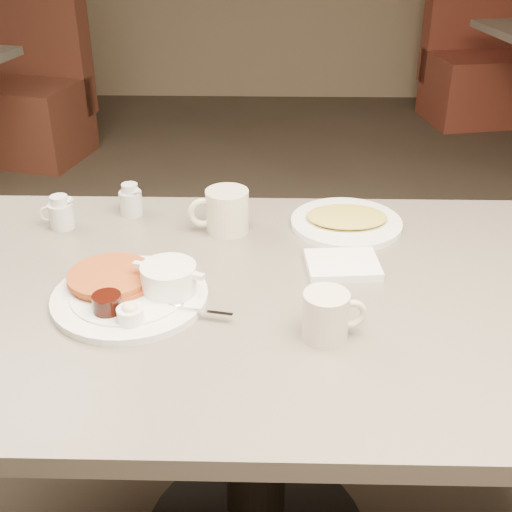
{
  "coord_description": "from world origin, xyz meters",
  "views": [
    {
      "loc": [
        0.03,
        -1.14,
        1.47
      ],
      "look_at": [
        0.0,
        0.02,
        0.82
      ],
      "focal_mm": 47.36,
      "sensor_mm": 36.0,
      "label": 1
    }
  ],
  "objects_px": {
    "creamer_right": "(131,201)",
    "creamer_left": "(60,213)",
    "diner_table": "(256,359)",
    "hash_plate": "(346,221)",
    "coffee_mug_near": "(327,315)",
    "main_plate": "(134,289)",
    "coffee_mug_far": "(225,211)"
  },
  "relations": [
    {
      "from": "creamer_right",
      "to": "creamer_left",
      "type": "bearing_deg",
      "value": -153.69
    },
    {
      "from": "creamer_right",
      "to": "diner_table",
      "type": "bearing_deg",
      "value": -48.08
    },
    {
      "from": "diner_table",
      "to": "hash_plate",
      "type": "bearing_deg",
      "value": 54.95
    },
    {
      "from": "creamer_left",
      "to": "creamer_right",
      "type": "xyz_separation_m",
      "value": [
        0.15,
        0.07,
        0.0
      ]
    },
    {
      "from": "coffee_mug_near",
      "to": "hash_plate",
      "type": "bearing_deg",
      "value": 80.08
    },
    {
      "from": "main_plate",
      "to": "coffee_mug_near",
      "type": "xyz_separation_m",
      "value": [
        0.36,
        -0.12,
        0.02
      ]
    },
    {
      "from": "coffee_mug_far",
      "to": "hash_plate",
      "type": "relative_size",
      "value": 0.57
    },
    {
      "from": "coffee_mug_near",
      "to": "creamer_right",
      "type": "relative_size",
      "value": 1.53
    },
    {
      "from": "diner_table",
      "to": "main_plate",
      "type": "bearing_deg",
      "value": -172.64
    },
    {
      "from": "diner_table",
      "to": "hash_plate",
      "type": "distance_m",
      "value": 0.4
    },
    {
      "from": "coffee_mug_far",
      "to": "creamer_left",
      "type": "relative_size",
      "value": 1.75
    },
    {
      "from": "creamer_right",
      "to": "coffee_mug_near",
      "type": "bearing_deg",
      "value": -48.28
    },
    {
      "from": "main_plate",
      "to": "creamer_right",
      "type": "relative_size",
      "value": 4.97
    },
    {
      "from": "coffee_mug_far",
      "to": "creamer_right",
      "type": "bearing_deg",
      "value": 160.93
    },
    {
      "from": "coffee_mug_near",
      "to": "creamer_left",
      "type": "xyz_separation_m",
      "value": [
        -0.59,
        0.42,
        -0.01
      ]
    },
    {
      "from": "coffee_mug_near",
      "to": "creamer_left",
      "type": "distance_m",
      "value": 0.73
    },
    {
      "from": "main_plate",
      "to": "creamer_right",
      "type": "distance_m",
      "value": 0.39
    },
    {
      "from": "main_plate",
      "to": "hash_plate",
      "type": "distance_m",
      "value": 0.55
    },
    {
      "from": "coffee_mug_near",
      "to": "coffee_mug_far",
      "type": "bearing_deg",
      "value": 116.44
    },
    {
      "from": "coffee_mug_near",
      "to": "coffee_mug_far",
      "type": "xyz_separation_m",
      "value": [
        -0.21,
        0.41,
        0.0
      ]
    },
    {
      "from": "coffee_mug_far",
      "to": "hash_plate",
      "type": "xyz_separation_m",
      "value": [
        0.28,
        0.03,
        -0.04
      ]
    },
    {
      "from": "main_plate",
      "to": "creamer_left",
      "type": "xyz_separation_m",
      "value": [
        -0.23,
        0.3,
        0.01
      ]
    },
    {
      "from": "diner_table",
      "to": "creamer_right",
      "type": "relative_size",
      "value": 18.75
    },
    {
      "from": "diner_table",
      "to": "creamer_right",
      "type": "distance_m",
      "value": 0.51
    },
    {
      "from": "main_plate",
      "to": "coffee_mug_far",
      "type": "xyz_separation_m",
      "value": [
        0.16,
        0.3,
        0.03
      ]
    },
    {
      "from": "coffee_mug_near",
      "to": "hash_plate",
      "type": "xyz_separation_m",
      "value": [
        0.08,
        0.44,
        -0.03
      ]
    },
    {
      "from": "main_plate",
      "to": "creamer_left",
      "type": "relative_size",
      "value": 4.64
    },
    {
      "from": "main_plate",
      "to": "coffee_mug_far",
      "type": "relative_size",
      "value": 2.65
    },
    {
      "from": "diner_table",
      "to": "main_plate",
      "type": "xyz_separation_m",
      "value": [
        -0.24,
        -0.03,
        0.19
      ]
    },
    {
      "from": "diner_table",
      "to": "coffee_mug_far",
      "type": "relative_size",
      "value": 9.99
    },
    {
      "from": "main_plate",
      "to": "coffee_mug_far",
      "type": "bearing_deg",
      "value": 61.76
    },
    {
      "from": "diner_table",
      "to": "coffee_mug_near",
      "type": "height_order",
      "value": "coffee_mug_near"
    }
  ]
}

